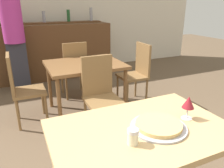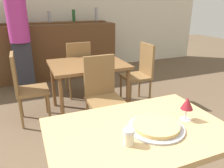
% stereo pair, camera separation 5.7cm
% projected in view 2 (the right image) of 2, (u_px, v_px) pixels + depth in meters
% --- Properties ---
extents(wall_back, '(8.00, 0.05, 2.80)m').
position_uv_depth(wall_back, '(47.00, 9.00, 4.76)').
color(wall_back, silver).
rests_on(wall_back, ground_plane).
extents(dining_table_near, '(1.11, 0.73, 0.78)m').
position_uv_depth(dining_table_near, '(138.00, 141.00, 1.37)').
color(dining_table_near, tan).
rests_on(dining_table_near, ground_plane).
extents(dining_table_far, '(1.02, 0.84, 0.73)m').
position_uv_depth(dining_table_far, '(88.00, 69.00, 3.05)').
color(dining_table_far, brown).
rests_on(dining_table_far, ground_plane).
extents(bar_counter, '(2.60, 0.56, 1.11)m').
position_uv_depth(bar_counter, '(54.00, 51.00, 4.61)').
color(bar_counter, brown).
rests_on(bar_counter, ground_plane).
extents(bar_back_shelf, '(2.39, 0.24, 0.33)m').
position_uv_depth(bar_back_shelf, '(50.00, 21.00, 4.52)').
color(bar_back_shelf, brown).
rests_on(bar_back_shelf, bar_counter).
extents(chair_far_side_front, '(0.40, 0.40, 0.94)m').
position_uv_depth(chair_far_side_front, '(102.00, 91.00, 2.58)').
color(chair_far_side_front, olive).
rests_on(chair_far_side_front, ground_plane).
extents(chair_far_side_back, '(0.40, 0.40, 0.94)m').
position_uv_depth(chair_far_side_back, '(78.00, 66.00, 3.60)').
color(chair_far_side_back, olive).
rests_on(chair_far_side_back, ground_plane).
extents(chair_far_side_left, '(0.40, 0.40, 0.94)m').
position_uv_depth(chair_far_side_left, '(25.00, 85.00, 2.79)').
color(chair_far_side_left, olive).
rests_on(chair_far_side_left, ground_plane).
extents(chair_far_side_right, '(0.40, 0.40, 0.94)m').
position_uv_depth(chair_far_side_right, '(141.00, 70.00, 3.39)').
color(chair_far_side_right, olive).
rests_on(chair_far_side_right, ground_plane).
extents(pizza_tray, '(0.35, 0.35, 0.04)m').
position_uv_depth(pizza_tray, '(156.00, 126.00, 1.33)').
color(pizza_tray, '#A3A3A8').
rests_on(pizza_tray, dining_table_near).
extents(cheese_shaker, '(0.06, 0.06, 0.09)m').
position_uv_depth(cheese_shaker, '(129.00, 137.00, 1.18)').
color(cheese_shaker, beige).
rests_on(cheese_shaker, dining_table_near).
extents(person_standing, '(0.34, 0.34, 1.84)m').
position_uv_depth(person_standing, '(19.00, 35.00, 3.73)').
color(person_standing, '#2D2D38').
rests_on(person_standing, ground_plane).
extents(wine_glass, '(0.08, 0.08, 0.16)m').
position_uv_depth(wine_glass, '(187.00, 104.00, 1.41)').
color(wine_glass, silver).
rests_on(wine_glass, dining_table_near).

